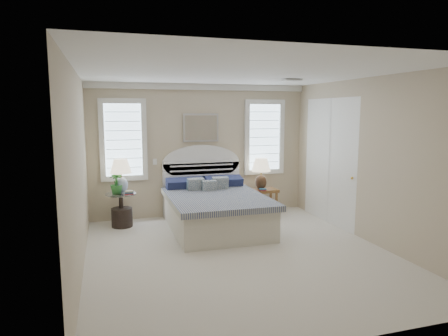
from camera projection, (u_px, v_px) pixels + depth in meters
The scene contains 21 objects.
floor at pixel (240, 254), 6.07m from camera, with size 4.50×5.00×0.01m, color beige.
ceiling at pixel (241, 72), 5.69m from camera, with size 4.50×5.00×0.01m, color white.
wall_back at pixel (201, 150), 8.25m from camera, with size 4.50×0.02×2.70m, color #C5B694.
wall_left at pixel (78, 173), 5.24m from camera, with size 0.02×5.00×2.70m, color #C5B694.
wall_right at pixel (370, 161), 6.52m from camera, with size 0.02×5.00×2.70m, color #C5B694.
crown_molding at pixel (201, 87), 8.03m from camera, with size 4.50×0.08×0.12m, color white.
hvac_vent at pixel (292, 80), 6.79m from camera, with size 0.30×0.20×0.02m, color #B2B2B2.
switch_plate at pixel (155, 162), 7.99m from camera, with size 0.08×0.01×0.12m, color white.
window_left at pixel (123, 140), 7.75m from camera, with size 0.90×0.06×1.60m, color silver.
window_right at pixel (264, 137), 8.60m from camera, with size 0.90×0.06×1.60m, color silver.
painting at pixel (201, 128), 8.15m from camera, with size 0.74×0.04×0.58m, color silver.
closet_door at pixel (329, 161), 7.68m from camera, with size 0.02×1.80×2.40m, color white.
bed at pixel (214, 207), 7.40m from camera, with size 1.72×2.28×1.47m.
side_table_left at pixel (121, 206), 7.49m from camera, with size 0.56×0.56×0.63m.
nightstand_right at pixel (265, 196), 8.43m from camera, with size 0.50×0.40×0.53m.
floor_pot at pixel (122, 217), 7.49m from camera, with size 0.39×0.39×0.35m, color black.
lamp_left at pixel (121, 172), 7.47m from camera, with size 0.42×0.42×0.65m.
lamp_right at pixel (261, 170), 8.35m from camera, with size 0.45×0.45×0.66m.
potted_plant at pixel (116, 183), 7.38m from camera, with size 0.23×0.23×0.41m, color #2D722E.
books_left at pixel (129, 193), 7.37m from camera, with size 0.18×0.15×0.07m.
books_right at pixel (263, 190), 8.23m from camera, with size 0.18×0.16×0.04m.
Camera 1 is at (-1.91, -5.51, 2.15)m, focal length 32.00 mm.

